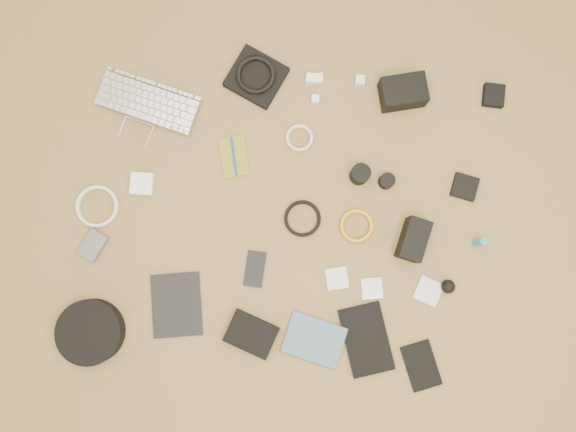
# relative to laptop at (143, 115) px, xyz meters

# --- Properties ---
(room_shell) EXTENTS (4.04, 4.04, 2.58)m
(room_shell) POSITION_rel_laptop_xyz_m (0.51, -0.30, 1.24)
(room_shell) COLOR olive
(room_shell) RESTS_ON ground
(laptop) EXTENTS (0.39, 0.31, 0.03)m
(laptop) POSITION_rel_laptop_xyz_m (0.00, 0.00, 0.00)
(laptop) COLOR silver
(laptop) RESTS_ON ground
(headphone_pouch) EXTENTS (0.23, 0.22, 0.03)m
(headphone_pouch) POSITION_rel_laptop_xyz_m (0.37, 0.17, 0.00)
(headphone_pouch) COLOR black
(headphone_pouch) RESTS_ON ground
(headphones) EXTENTS (0.17, 0.17, 0.02)m
(headphones) POSITION_rel_laptop_xyz_m (0.37, 0.17, 0.03)
(headphones) COLOR black
(headphones) RESTS_ON headphone_pouch
(charger_a) EXTENTS (0.04, 0.04, 0.03)m
(charger_a) POSITION_rel_laptop_xyz_m (0.59, 0.19, 0.00)
(charger_a) COLOR white
(charger_a) RESTS_ON ground
(charger_b) EXTENTS (0.03, 0.03, 0.03)m
(charger_b) POSITION_rel_laptop_xyz_m (0.56, 0.19, 0.00)
(charger_b) COLOR white
(charger_b) RESTS_ON ground
(charger_c) EXTENTS (0.03, 0.03, 0.03)m
(charger_c) POSITION_rel_laptop_xyz_m (0.73, 0.20, 0.00)
(charger_c) COLOR white
(charger_c) RESTS_ON ground
(charger_d) EXTENTS (0.03, 0.03, 0.02)m
(charger_d) POSITION_rel_laptop_xyz_m (0.58, 0.12, -0.00)
(charger_d) COLOR white
(charger_d) RESTS_ON ground
(dslr_camera) EXTENTS (0.17, 0.14, 0.09)m
(dslr_camera) POSITION_rel_laptop_xyz_m (0.88, 0.17, 0.03)
(dslr_camera) COLOR black
(dslr_camera) RESTS_ON ground
(lens_pouch) EXTENTS (0.07, 0.08, 0.03)m
(lens_pouch) POSITION_rel_laptop_xyz_m (1.19, 0.20, 0.00)
(lens_pouch) COLOR black
(lens_pouch) RESTS_ON ground
(notebook_olive) EXTENTS (0.12, 0.16, 0.01)m
(notebook_olive) POSITION_rel_laptop_xyz_m (0.33, -0.11, -0.01)
(notebook_olive) COLOR olive
(notebook_olive) RESTS_ON ground
(pen_blue) EXTENTS (0.04, 0.13, 0.01)m
(pen_blue) POSITION_rel_laptop_xyz_m (0.33, -0.11, -0.00)
(pen_blue) COLOR #123B96
(pen_blue) RESTS_ON notebook_olive
(cable_white_a) EXTENTS (0.11, 0.11, 0.01)m
(cable_white_a) POSITION_rel_laptop_xyz_m (0.54, -0.02, -0.01)
(cable_white_a) COLOR silver
(cable_white_a) RESTS_ON ground
(lens_a) EXTENTS (0.08, 0.08, 0.07)m
(lens_a) POSITION_rel_laptop_xyz_m (0.76, -0.13, 0.02)
(lens_a) COLOR black
(lens_a) RESTS_ON ground
(lens_b) EXTENTS (0.06, 0.06, 0.05)m
(lens_b) POSITION_rel_laptop_xyz_m (0.85, -0.14, 0.01)
(lens_b) COLOR black
(lens_b) RESTS_ON ground
(card_reader) EXTENTS (0.10, 0.10, 0.02)m
(card_reader) POSITION_rel_laptop_xyz_m (1.12, -0.13, -0.00)
(card_reader) COLOR black
(card_reader) RESTS_ON ground
(power_brick) EXTENTS (0.08, 0.08, 0.03)m
(power_brick) POSITION_rel_laptop_xyz_m (0.03, -0.24, 0.00)
(power_brick) COLOR white
(power_brick) RESTS_ON ground
(cable_white_b) EXTENTS (0.15, 0.15, 0.01)m
(cable_white_b) POSITION_rel_laptop_xyz_m (-0.11, -0.33, -0.01)
(cable_white_b) COLOR silver
(cable_white_b) RESTS_ON ground
(cable_black) EXTENTS (0.16, 0.16, 0.01)m
(cable_black) POSITION_rel_laptop_xyz_m (0.58, -0.30, -0.01)
(cable_black) COLOR black
(cable_black) RESTS_ON ground
(cable_yellow) EXTENTS (0.15, 0.15, 0.01)m
(cable_yellow) POSITION_rel_laptop_xyz_m (0.77, -0.30, -0.01)
(cable_yellow) COLOR gold
(cable_yellow) RESTS_ON ground
(flash) EXTENTS (0.10, 0.15, 0.10)m
(flash) POSITION_rel_laptop_xyz_m (0.95, -0.33, 0.04)
(flash) COLOR black
(flash) RESTS_ON ground
(lens_cleaner) EXTENTS (0.03, 0.03, 0.09)m
(lens_cleaner) POSITION_rel_laptop_xyz_m (1.17, -0.31, 0.03)
(lens_cleaner) COLOR teal
(lens_cleaner) RESTS_ON ground
(battery_charger) EXTENTS (0.10, 0.11, 0.03)m
(battery_charger) POSITION_rel_laptop_xyz_m (-0.11, -0.46, -0.00)
(battery_charger) COLOR #59595E
(battery_charger) RESTS_ON ground
(tablet) EXTENTS (0.20, 0.24, 0.01)m
(tablet) POSITION_rel_laptop_xyz_m (0.19, -0.63, -0.01)
(tablet) COLOR black
(tablet) RESTS_ON ground
(phone) EXTENTS (0.07, 0.12, 0.01)m
(phone) POSITION_rel_laptop_xyz_m (0.44, -0.48, -0.01)
(phone) COLOR black
(phone) RESTS_ON ground
(filter_case_left) EXTENTS (0.09, 0.09, 0.01)m
(filter_case_left) POSITION_rel_laptop_xyz_m (0.72, -0.48, -0.01)
(filter_case_left) COLOR silver
(filter_case_left) RESTS_ON ground
(filter_case_mid) EXTENTS (0.08, 0.08, 0.01)m
(filter_case_mid) POSITION_rel_laptop_xyz_m (0.84, -0.50, -0.01)
(filter_case_mid) COLOR silver
(filter_case_mid) RESTS_ON ground
(filter_case_right) EXTENTS (0.10, 0.10, 0.01)m
(filter_case_right) POSITION_rel_laptop_xyz_m (1.03, -0.49, -0.01)
(filter_case_right) COLOR silver
(filter_case_right) RESTS_ON ground
(air_blower) EXTENTS (0.05, 0.05, 0.05)m
(air_blower) POSITION_rel_laptop_xyz_m (1.09, -0.47, 0.01)
(air_blower) COLOR black
(air_blower) RESTS_ON ground
(headphone_case) EXTENTS (0.27, 0.27, 0.06)m
(headphone_case) POSITION_rel_laptop_xyz_m (-0.07, -0.75, 0.02)
(headphone_case) COLOR black
(headphone_case) RESTS_ON ground
(drive_case) EXTENTS (0.18, 0.16, 0.04)m
(drive_case) POSITION_rel_laptop_xyz_m (0.45, -0.70, 0.01)
(drive_case) COLOR black
(drive_case) RESTS_ON ground
(paperback) EXTENTS (0.22, 0.18, 0.02)m
(paperback) POSITION_rel_laptop_xyz_m (0.65, -0.76, -0.00)
(paperback) COLOR #48627A
(paperback) RESTS_ON ground
(notebook_black_a) EXTENTS (0.21, 0.26, 0.02)m
(notebook_black_a) POSITION_rel_laptop_xyz_m (0.84, -0.67, -0.01)
(notebook_black_a) COLOR black
(notebook_black_a) RESTS_ON ground
(notebook_black_b) EXTENTS (0.15, 0.18, 0.01)m
(notebook_black_b) POSITION_rel_laptop_xyz_m (1.02, -0.74, -0.01)
(notebook_black_b) COLOR black
(notebook_black_b) RESTS_ON ground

